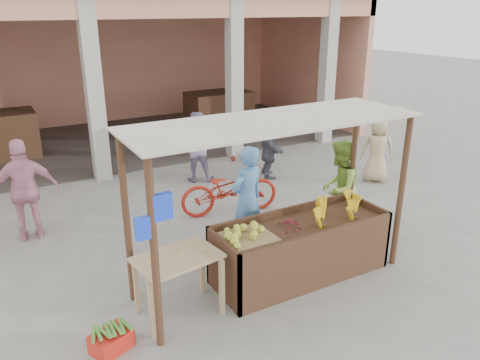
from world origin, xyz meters
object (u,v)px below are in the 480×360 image
fruit_stall (300,250)px  motorcycle (229,188)px  vendor_green (339,186)px  side_table (178,266)px  red_crate (111,341)px  vendor_blue (247,196)px

fruit_stall → motorcycle: motorcycle is taller
fruit_stall → vendor_green: size_ratio=1.46×
fruit_stall → motorcycle: bearing=86.8°
vendor_green → side_table: bearing=-19.5°
side_table → motorcycle: (2.05, 2.46, -0.18)m
red_crate → fruit_stall: bearing=-18.4°
side_table → vendor_blue: size_ratio=0.60×
side_table → vendor_blue: (1.62, 1.04, 0.25)m
fruit_stall → side_table: size_ratio=2.32×
fruit_stall → vendor_blue: (-0.30, 1.05, 0.54)m
fruit_stall → vendor_green: bearing=30.0°
fruit_stall → side_table: 1.94m
fruit_stall → vendor_green: (1.35, 0.78, 0.49)m
fruit_stall → vendor_blue: size_ratio=1.38×
side_table → fruit_stall: bearing=-8.5°
side_table → vendor_blue: 1.94m
fruit_stall → motorcycle: (0.14, 2.46, 0.12)m
side_table → motorcycle: size_ratio=0.57×
motorcycle → side_table: bearing=151.5°
vendor_green → motorcycle: size_ratio=0.90×
vendor_blue → vendor_green: size_ratio=1.06×
side_table → red_crate: (-0.96, -0.26, -0.58)m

